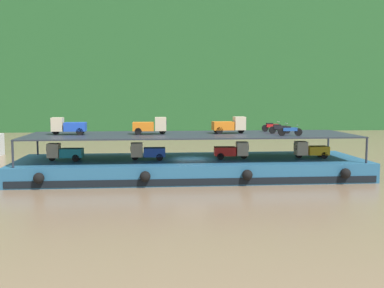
{
  "coord_description": "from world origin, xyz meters",
  "views": [
    {
      "loc": [
        -3.54,
        -38.59,
        6.56
      ],
      "look_at": [
        0.09,
        0.0,
        2.7
      ],
      "focal_mm": 44.78,
      "sensor_mm": 36.0,
      "label": 1
    }
  ],
  "objects": [
    {
      "name": "cargo_barge",
      "position": [
        0.0,
        -0.03,
        0.75
      ],
      "size": [
        27.9,
        9.33,
        1.5
      ],
      "color": "#23567A",
      "rests_on": "ground"
    },
    {
      "name": "mini_truck_upper_fore",
      "position": [
        3.28,
        0.65,
        4.19
      ],
      "size": [
        2.79,
        1.29,
        1.38
      ],
      "color": "orange",
      "rests_on": "cargo_rack"
    },
    {
      "name": "mini_truck_upper_mid",
      "position": [
        -3.29,
        0.33,
        4.19
      ],
      "size": [
        2.76,
        1.24,
        1.38
      ],
      "color": "orange",
      "rests_on": "cargo_rack"
    },
    {
      "name": "mini_truck_lower_stern",
      "position": [
        -10.04,
        -0.41,
        2.19
      ],
      "size": [
        2.79,
        1.29,
        1.38
      ],
      "color": "teal",
      "rests_on": "cargo_barge"
    },
    {
      "name": "mini_truck_upper_stern",
      "position": [
        -9.87,
        0.55,
        4.19
      ],
      "size": [
        2.74,
        1.2,
        1.38
      ],
      "color": "#1E47B7",
      "rests_on": "cargo_rack"
    },
    {
      "name": "mini_truck_lower_mid",
      "position": [
        3.29,
        -0.47,
        2.19
      ],
      "size": [
        2.79,
        1.29,
        1.38
      ],
      "color": "red",
      "rests_on": "cargo_barge"
    },
    {
      "name": "hillside_far_bank",
      "position": [
        0.0,
        66.03,
        21.46
      ],
      "size": [
        126.27,
        32.52,
        38.11
      ],
      "color": "#235628",
      "rests_on": "ground"
    },
    {
      "name": "motorcycle_upper_stbd",
      "position": [
        7.35,
        2.37,
        3.93
      ],
      "size": [
        1.9,
        0.55,
        0.87
      ],
      "color": "black",
      "rests_on": "cargo_rack"
    },
    {
      "name": "cargo_rack",
      "position": [
        0.0,
        0.0,
        3.44
      ],
      "size": [
        26.3,
        7.91,
        2.0
      ],
      "color": "#232833",
      "rests_on": "cargo_barge"
    },
    {
      "name": "ground_plane",
      "position": [
        0.0,
        0.0,
        0.0
      ],
      "size": [
        400.0,
        400.0,
        0.0
      ],
      "primitive_type": "plane",
      "color": "#7F664C"
    },
    {
      "name": "motorcycle_upper_centre",
      "position": [
        7.37,
        -0.0,
        3.93
      ],
      "size": [
        1.9,
        0.55,
        0.87
      ],
      "color": "black",
      "rests_on": "cargo_rack"
    },
    {
      "name": "motorcycle_upper_port",
      "position": [
        7.51,
        -2.37,
        3.93
      ],
      "size": [
        1.9,
        0.55,
        0.87
      ],
      "color": "black",
      "rests_on": "cargo_rack"
    },
    {
      "name": "mini_truck_lower_aft",
      "position": [
        -3.54,
        -0.51,
        2.19
      ],
      "size": [
        2.75,
        1.22,
        1.38
      ],
      "color": "#1E47B7",
      "rests_on": "cargo_barge"
    },
    {
      "name": "mini_truck_lower_fore",
      "position": [
        9.86,
        -0.56,
        2.19
      ],
      "size": [
        2.74,
        1.2,
        1.38
      ],
      "color": "gold",
      "rests_on": "cargo_barge"
    }
  ]
}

